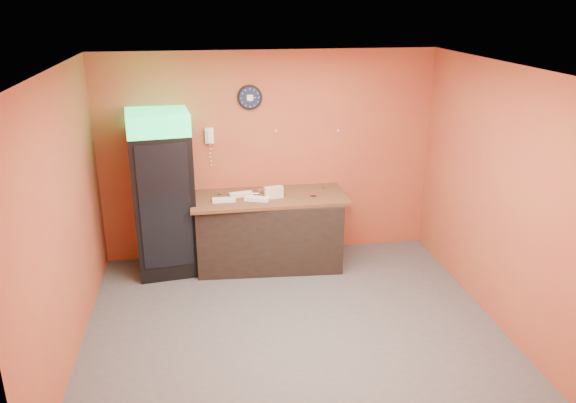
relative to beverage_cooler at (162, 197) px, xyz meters
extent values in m
plane|color=#47474C|center=(1.42, -1.60, -1.04)|extent=(4.50, 4.50, 0.00)
cube|color=#A9602F|center=(1.42, 0.40, 0.36)|extent=(4.50, 0.02, 2.80)
cube|color=#A9602F|center=(-0.83, -1.60, 0.36)|extent=(0.02, 4.00, 2.80)
cube|color=#A9602F|center=(3.67, -1.60, 0.36)|extent=(0.02, 4.00, 2.80)
cube|color=white|center=(1.42, -1.60, 1.76)|extent=(4.50, 4.00, 0.02)
cube|color=black|center=(0.01, 0.05, -0.11)|extent=(0.83, 0.83, 1.86)
cube|color=#19DA63|center=(0.01, 0.05, 0.95)|extent=(0.83, 0.83, 0.27)
cube|color=black|center=(-0.04, -0.33, -0.03)|extent=(0.61, 0.09, 1.59)
cube|color=black|center=(1.36, -0.02, -0.57)|extent=(1.92, 0.95, 0.94)
cylinder|color=black|center=(1.17, 0.37, 1.17)|extent=(0.32, 0.05, 0.32)
cylinder|color=#0F1433|center=(1.17, 0.35, 1.17)|extent=(0.27, 0.01, 0.27)
cube|color=white|center=(1.17, 0.34, 1.17)|extent=(0.08, 0.00, 0.08)
cube|color=white|center=(0.63, 0.35, 0.69)|extent=(0.11, 0.06, 0.20)
cube|color=white|center=(0.63, 0.30, 0.69)|extent=(0.05, 0.04, 0.17)
cube|color=brown|center=(1.36, -0.02, -0.08)|extent=(2.04, 0.87, 0.04)
cube|color=beige|center=(1.42, -0.10, -0.04)|extent=(0.25, 0.12, 0.05)
cube|color=beige|center=(1.42, -0.10, 0.02)|extent=(0.25, 0.12, 0.05)
cube|color=beige|center=(1.42, -0.10, 0.07)|extent=(0.25, 0.12, 0.05)
cube|color=white|center=(0.77, -0.13, -0.04)|extent=(0.30, 0.12, 0.04)
cube|color=white|center=(1.19, -0.16, -0.04)|extent=(0.33, 0.22, 0.04)
cube|color=white|center=(1.00, 0.05, -0.04)|extent=(0.32, 0.18, 0.04)
cylinder|color=silver|center=(1.26, 0.07, -0.03)|extent=(0.07, 0.07, 0.07)
camera|label=1|loc=(0.53, -6.88, 2.39)|focal=35.00mm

